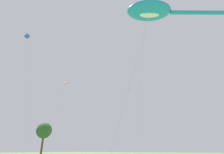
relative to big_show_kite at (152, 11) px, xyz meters
The scene contains 4 objects.
big_show_kite is the anchor object (origin of this frame).
small_kite_streamer_purple 30.75m from the big_show_kite, 76.87° to the left, with size 2.90×3.12×24.53m.
small_kite_box_yellow 20.63m from the big_show_kite, 63.96° to the left, with size 2.23×2.10×12.68m.
tree_broad_distant 53.23m from the big_show_kite, 58.55° to the left, with size 4.78×4.78×9.91m.
Camera 1 is at (-10.14, 0.66, 1.81)m, focal length 28.65 mm.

